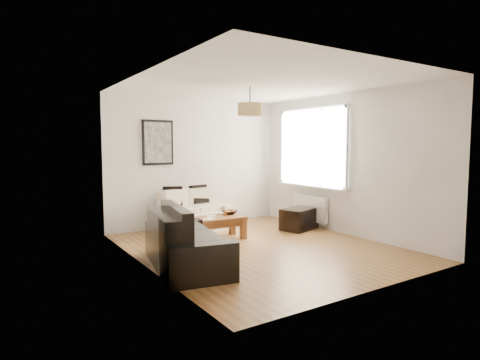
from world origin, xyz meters
TOP-DOWN VIEW (x-y plane):
  - floor at (0.00, 0.00)m, footprint 4.50×4.50m
  - ceiling at (0.00, 0.00)m, footprint 3.80×4.50m
  - wall_back at (0.00, 2.25)m, footprint 3.80×0.04m
  - wall_front at (0.00, -2.25)m, footprint 3.80×0.04m
  - wall_left at (-1.90, 0.00)m, footprint 0.04×4.50m
  - wall_right at (1.90, 0.00)m, footprint 0.04×4.50m
  - window_bay at (1.86, 0.80)m, footprint 0.14×1.90m
  - radiator at (1.82, 0.80)m, footprint 0.10×0.90m
  - poster at (-0.85, 2.22)m, footprint 0.62×0.04m
  - pendant_shade at (0.00, 0.30)m, footprint 0.40×0.40m
  - loveseat_cream at (-0.36, 1.78)m, footprint 1.59×1.02m
  - sofa_leather at (-1.43, -0.28)m, footprint 1.16×1.88m
  - coffee_table at (-0.32, 0.86)m, footprint 1.00×0.58m
  - ottoman at (1.45, 0.71)m, footprint 0.84×0.66m
  - cushion_left at (-0.67, 1.96)m, footprint 0.39×0.25m
  - cushion_right at (-0.10, 1.96)m, footprint 0.39×0.18m
  - fruit_bowl at (0.01, 0.98)m, footprint 0.29×0.29m
  - orange_a at (-0.01, 0.96)m, footprint 0.06×0.06m
  - orange_b at (0.08, 0.97)m, footprint 0.08×0.08m
  - orange_c at (-0.07, 0.94)m, footprint 0.09×0.09m
  - papers at (-0.50, 0.79)m, footprint 0.24×0.22m

SIDE VIEW (x-z plane):
  - floor at x=0.00m, z-range 0.00..0.00m
  - coffee_table at x=-0.32m, z-range 0.00..0.40m
  - ottoman at x=1.45m, z-range 0.00..0.42m
  - loveseat_cream at x=-0.36m, z-range 0.00..0.74m
  - sofa_leather at x=-1.43m, z-range 0.00..0.76m
  - radiator at x=1.82m, z-range 0.12..0.64m
  - papers at x=-0.50m, z-range 0.40..0.40m
  - fruit_bowl at x=0.01m, z-range 0.40..0.46m
  - orange_a at x=-0.01m, z-range 0.41..0.47m
  - orange_b at x=0.08m, z-range 0.40..0.48m
  - orange_c at x=-0.07m, z-range 0.40..0.48m
  - cushion_right at x=-0.10m, z-range 0.48..0.85m
  - cushion_left at x=-0.67m, z-range 0.48..0.85m
  - wall_back at x=0.00m, z-range 0.00..2.60m
  - wall_front at x=0.00m, z-range 0.00..2.60m
  - wall_left at x=-1.90m, z-range 0.00..2.60m
  - wall_right at x=1.90m, z-range 0.00..2.60m
  - window_bay at x=1.86m, z-range 0.80..2.40m
  - poster at x=-0.85m, z-range 1.26..2.13m
  - pendant_shade at x=0.00m, z-range 2.13..2.33m
  - ceiling at x=0.00m, z-range 2.60..2.60m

